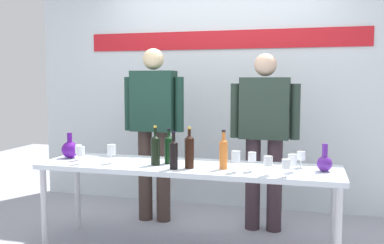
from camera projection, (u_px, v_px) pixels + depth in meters
The scene contains 20 objects.
back_wall at pixel (223, 72), 4.85m from camera, with size 4.43×0.11×3.00m.
display_table at pixel (187, 172), 3.54m from camera, with size 2.44×0.64×0.73m.
decanter_blue_left at pixel (70, 149), 3.84m from camera, with size 0.15×0.15×0.23m.
decanter_blue_right at pixel (325, 162), 3.27m from camera, with size 0.12×0.12×0.21m.
presenter_left at pixel (154, 122), 4.33m from camera, with size 0.62×0.22×1.72m.
presenter_right at pixel (264, 129), 4.04m from camera, with size 0.64×0.22×1.66m.
wine_bottle_0 at pixel (174, 153), 3.35m from camera, with size 0.06×0.06×0.29m.
wine_bottle_1 at pixel (169, 148), 3.58m from camera, with size 0.07×0.07×0.29m.
wine_bottle_2 at pixel (189, 151), 3.38m from camera, with size 0.07×0.07×0.32m.
wine_bottle_3 at pixel (223, 152), 3.36m from camera, with size 0.06×0.06×0.30m.
wine_bottle_4 at pixel (155, 149), 3.52m from camera, with size 0.07×0.07×0.32m.
wine_glass_left_0 at pixel (81, 152), 3.57m from camera, with size 0.06×0.06×0.15m.
wine_glass_left_1 at pixel (79, 150), 3.72m from camera, with size 0.06×0.06×0.13m.
wine_glass_left_2 at pixel (111, 150), 3.58m from camera, with size 0.07×0.07×0.16m.
wine_glass_right_0 at pixel (301, 156), 3.41m from camera, with size 0.07×0.07×0.13m.
wine_glass_right_1 at pixel (268, 162), 3.12m from camera, with size 0.07×0.07×0.14m.
wine_glass_right_2 at pixel (252, 157), 3.27m from camera, with size 0.06×0.06×0.15m.
wine_glass_right_3 at pixel (286, 164), 3.07m from camera, with size 0.06×0.06×0.13m.
wine_glass_right_4 at pixel (236, 157), 3.23m from camera, with size 0.07×0.07×0.16m.
wine_glass_right_5 at pixel (292, 160), 3.23m from camera, with size 0.07×0.07×0.14m.
Camera 1 is at (0.96, -3.35, 1.41)m, focal length 40.77 mm.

